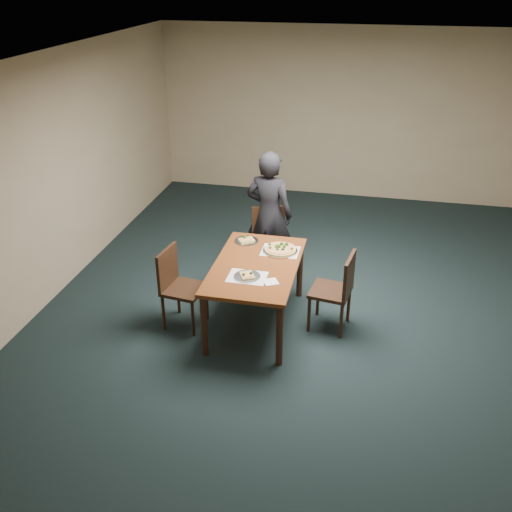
% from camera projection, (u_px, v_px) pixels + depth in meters
% --- Properties ---
extents(ground, '(8.00, 8.00, 0.00)m').
position_uv_depth(ground, '(300.00, 315.00, 6.62)').
color(ground, black).
rests_on(ground, ground).
extents(room_shell, '(8.00, 8.00, 8.00)m').
position_uv_depth(room_shell, '(306.00, 172.00, 5.83)').
color(room_shell, tan).
rests_on(room_shell, ground).
extents(dining_table, '(0.90, 1.50, 0.75)m').
position_uv_depth(dining_table, '(256.00, 272.00, 6.19)').
color(dining_table, '#552711').
rests_on(dining_table, ground).
extents(chair_far, '(0.54, 0.54, 0.91)m').
position_uv_depth(chair_far, '(269.00, 238.00, 7.27)').
color(chair_far, black).
rests_on(chair_far, ground).
extents(chair_left, '(0.47, 0.47, 0.91)m').
position_uv_depth(chair_left, '(178.00, 283.00, 6.26)').
color(chair_left, black).
rests_on(chair_left, ground).
extents(chair_right, '(0.48, 0.48, 0.91)m').
position_uv_depth(chair_right, '(338.00, 287.00, 6.17)').
color(chair_right, black).
rests_on(chair_right, ground).
extents(diner, '(0.65, 0.48, 1.64)m').
position_uv_depth(diner, '(269.00, 214.00, 7.18)').
color(diner, black).
rests_on(diner, ground).
extents(placemat_main, '(0.42, 0.32, 0.00)m').
position_uv_depth(placemat_main, '(280.00, 251.00, 6.43)').
color(placemat_main, white).
rests_on(placemat_main, dining_table).
extents(placemat_near, '(0.40, 0.30, 0.00)m').
position_uv_depth(placemat_near, '(247.00, 277.00, 5.90)').
color(placemat_near, white).
rests_on(placemat_near, dining_table).
extents(pizza_pan, '(0.40, 0.40, 0.07)m').
position_uv_depth(pizza_pan, '(280.00, 249.00, 6.42)').
color(pizza_pan, silver).
rests_on(pizza_pan, dining_table).
extents(slice_plate_near, '(0.28, 0.28, 0.06)m').
position_uv_depth(slice_plate_near, '(247.00, 276.00, 5.89)').
color(slice_plate_near, silver).
rests_on(slice_plate_near, dining_table).
extents(slice_plate_far, '(0.28, 0.28, 0.06)m').
position_uv_depth(slice_plate_far, '(246.00, 240.00, 6.65)').
color(slice_plate_far, silver).
rests_on(slice_plate_far, dining_table).
extents(napkin, '(0.19, 0.19, 0.01)m').
position_uv_depth(napkin, '(271.00, 282.00, 5.80)').
color(napkin, white).
rests_on(napkin, dining_table).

